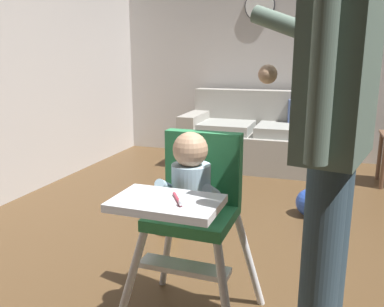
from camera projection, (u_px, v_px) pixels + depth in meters
The scene contains 8 objects.
ground at pixel (276, 265), 2.58m from camera, with size 6.32×7.02×0.10m, color #513921.
wall_far at pixel (310, 55), 4.79m from camera, with size 5.52×0.06×2.54m, color #BCB8B3.
couch at pixel (257, 137), 4.69m from camera, with size 1.63×0.86×0.86m.
high_chair at pixel (193, 196), 1.77m from camera, with size 0.62×0.73×0.95m.
adult_standing at pixel (332, 146), 1.41m from camera, with size 0.51×0.57×1.66m.
toy_ball at pixel (310, 203), 3.22m from camera, with size 0.22×0.22×0.22m, color #284CB7.
toy_ball_second at pixel (169, 224), 2.90m from camera, with size 0.15×0.15×0.15m, color gold.
wall_clock at pixel (260, 6), 4.81m from camera, with size 0.36×0.04×0.36m.
Camera 1 is at (0.23, -2.39, 1.25)m, focal length 37.61 mm.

